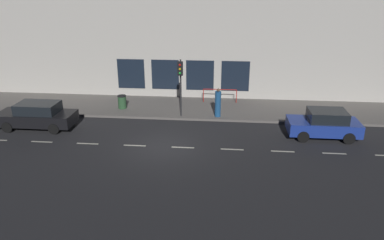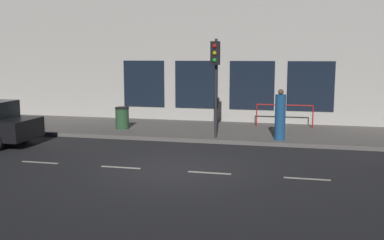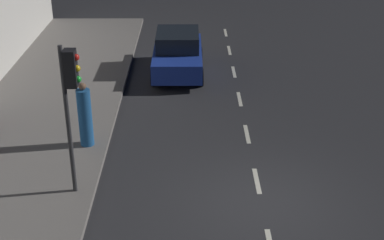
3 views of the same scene
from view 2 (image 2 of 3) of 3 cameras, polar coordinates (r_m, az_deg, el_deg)
ground_plane at (r=12.57m, az=-2.27°, el=-6.49°), size 60.00×60.00×0.00m
sidewalk at (r=18.52m, az=2.91°, el=-1.43°), size 4.50×32.00×0.15m
building_facade at (r=20.77m, az=4.27°, el=10.08°), size 0.65×32.00×7.72m
lane_centre_line at (r=12.35m, az=2.23°, el=-6.74°), size 0.12×27.20×0.01m
traffic_light at (r=16.29m, az=3.01°, el=7.03°), size 0.45×0.32×3.64m
pedestrian_0 at (r=16.42m, az=11.19°, el=0.44°), size 0.54×0.54×1.85m
trash_bin at (r=18.84m, az=-8.90°, el=0.28°), size 0.58×0.58×0.90m
red_railing at (r=19.32m, az=11.73°, el=1.25°), size 0.05×2.39×0.97m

